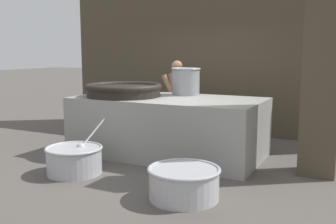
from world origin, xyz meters
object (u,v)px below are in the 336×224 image
cook (176,97)px  prep_bowl_meat (184,182)px  prep_bowl_vegetables (74,159)px  giant_wok_near (124,90)px  stock_pot (186,81)px

cook → prep_bowl_meat: bearing=103.8°
cook → prep_bowl_vegetables: 2.90m
cook → prep_bowl_vegetables: cook is taller
giant_wok_near → cook: size_ratio=0.84×
stock_pot → cook: 0.87m
giant_wok_near → cook: (0.41, 1.35, -0.26)m
giant_wok_near → prep_bowl_vegetables: size_ratio=1.24×
stock_pot → prep_bowl_vegetables: (-0.85, -2.19, -1.06)m
prep_bowl_vegetables → stock_pot: bearing=68.8°
cook → prep_bowl_meat: 3.44m
giant_wok_near → cook: 1.43m
giant_wok_near → cook: cook is taller
stock_pot → prep_bowl_vegetables: stock_pot is taller
cook → stock_pot: bearing=114.9°
cook → prep_bowl_meat: (1.54, -3.00, -0.67)m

